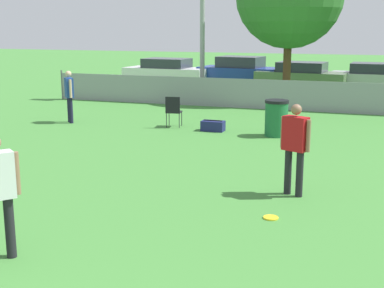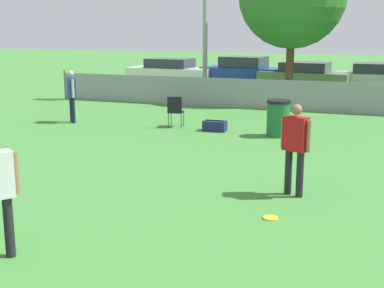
# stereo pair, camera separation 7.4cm
# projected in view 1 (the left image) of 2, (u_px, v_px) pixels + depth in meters

# --- Properties ---
(fence_backline) EXTENTS (20.62, 0.07, 1.21)m
(fence_backline) POSITION_uv_depth(u_px,v_px,m) (308.00, 96.00, 19.26)
(fence_backline) COLOR gray
(fence_backline) RESTS_ON ground_plane
(player_defender_red) EXTENTS (0.56, 0.38, 1.67)m
(player_defender_red) POSITION_uv_depth(u_px,v_px,m) (295.00, 143.00, 9.54)
(player_defender_red) COLOR black
(player_defender_red) RESTS_ON ground_plane
(spectator_in_blue) EXTENTS (0.45, 0.46, 1.65)m
(spectator_in_blue) POSITION_uv_depth(u_px,v_px,m) (69.00, 93.00, 16.91)
(spectator_in_blue) COLOR #191933
(spectator_in_blue) RESTS_ON ground_plane
(frisbee_disc) EXTENTS (0.25, 0.25, 0.03)m
(frisbee_disc) POSITION_uv_depth(u_px,v_px,m) (271.00, 218.00, 8.56)
(frisbee_disc) COLOR yellow
(frisbee_disc) RESTS_ON ground_plane
(folding_chair_sideline) EXTENTS (0.51, 0.52, 0.95)m
(folding_chair_sideline) POSITION_uv_depth(u_px,v_px,m) (173.00, 110.00, 16.19)
(folding_chair_sideline) COLOR #333338
(folding_chair_sideline) RESTS_ON ground_plane
(trash_bin) EXTENTS (0.66, 0.66, 1.02)m
(trash_bin) POSITION_uv_depth(u_px,v_px,m) (276.00, 118.00, 14.89)
(trash_bin) COLOR #1E6638
(trash_bin) RESTS_ON ground_plane
(gear_bag_sideline) EXTENTS (0.67, 0.37, 0.33)m
(gear_bag_sideline) POSITION_uv_depth(u_px,v_px,m) (213.00, 126.00, 15.70)
(gear_bag_sideline) COLOR navy
(gear_bag_sideline) RESTS_ON ground_plane
(parked_car_white) EXTENTS (4.61, 2.08, 1.34)m
(parked_car_white) POSITION_uv_depth(u_px,v_px,m) (167.00, 71.00, 28.74)
(parked_car_white) COLOR black
(parked_car_white) RESTS_ON ground_plane
(parked_car_blue) EXTENTS (4.48, 2.38, 1.48)m
(parked_car_blue) POSITION_uv_depth(u_px,v_px,m) (240.00, 71.00, 28.08)
(parked_car_blue) COLOR black
(parked_car_blue) RESTS_ON ground_plane
(parked_car_olive) EXTENTS (4.48, 2.18, 1.32)m
(parked_car_olive) POSITION_uv_depth(u_px,v_px,m) (301.00, 76.00, 26.13)
(parked_car_olive) COLOR black
(parked_car_olive) RESTS_ON ground_plane
(parked_car_silver) EXTENTS (4.14, 2.08, 1.30)m
(parked_car_silver) POSITION_uv_depth(u_px,v_px,m) (374.00, 77.00, 25.63)
(parked_car_silver) COLOR black
(parked_car_silver) RESTS_ON ground_plane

